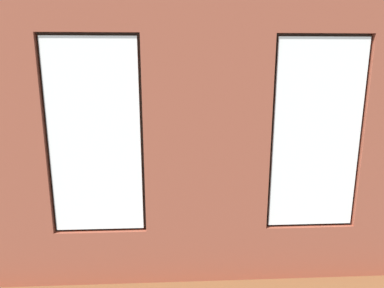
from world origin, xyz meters
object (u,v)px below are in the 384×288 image
(potted_plant_by_left_couch, at_px, (281,154))
(potted_plant_foreground_right, at_px, (79,130))
(potted_plant_beside_window_right, at_px, (86,200))
(coffee_table, at_px, (186,174))
(potted_plant_near_tv, at_px, (50,159))
(tv_flatscreen, at_px, (40,141))
(papasan_chair, at_px, (167,146))
(cup_ceramic, at_px, (175,168))
(couch_left, at_px, (324,172))
(candle_jar, at_px, (186,169))
(table_plant_small, at_px, (192,166))
(potted_plant_corner_near_left, at_px, (298,139))
(remote_black, at_px, (208,169))
(remote_gray, at_px, (160,173))
(media_console, at_px, (43,175))
(couch_by_window, at_px, (189,225))

(potted_plant_by_left_couch, distance_m, potted_plant_foreground_right, 4.81)
(potted_plant_beside_window_right, relative_size, potted_plant_foreground_right, 0.97)
(coffee_table, distance_m, potted_plant_beside_window_right, 2.46)
(coffee_table, xyz_separation_m, potted_plant_near_tv, (2.23, 0.59, 0.50))
(tv_flatscreen, bearing_deg, papasan_chair, -147.13)
(cup_ceramic, relative_size, papasan_chair, 0.07)
(couch_left, height_order, papasan_chair, couch_left)
(couch_left, bearing_deg, candle_jar, -90.79)
(tv_flatscreen, relative_size, potted_plant_by_left_couch, 2.46)
(couch_left, distance_m, candle_jar, 2.71)
(coffee_table, relative_size, cup_ceramic, 17.95)
(table_plant_small, bearing_deg, potted_plant_corner_near_left, -141.68)
(candle_jar, height_order, remote_black, candle_jar)
(remote_black, bearing_deg, potted_plant_corner_near_left, -39.87)
(coffee_table, xyz_separation_m, remote_gray, (0.47, 0.12, 0.06))
(cup_ceramic, height_order, papasan_chair, papasan_chair)
(couch_left, bearing_deg, papasan_chair, -124.11)
(candle_jar, relative_size, papasan_chair, 0.10)
(couch_left, bearing_deg, coffee_table, -90.79)
(remote_gray, relative_size, tv_flatscreen, 0.14)
(couch_left, bearing_deg, potted_plant_near_tv, -85.41)
(candle_jar, height_order, remote_gray, candle_jar)
(coffee_table, height_order, potted_plant_corner_near_left, potted_plant_corner_near_left)
(remote_gray, xyz_separation_m, potted_plant_foreground_right, (2.00, -2.11, 0.41))
(potted_plant_foreground_right, bearing_deg, potted_plant_by_left_couch, 174.91)
(potted_plant_foreground_right, bearing_deg, remote_gray, 133.46)
(candle_jar, relative_size, potted_plant_foreground_right, 0.09)
(media_console, xyz_separation_m, tv_flatscreen, (0.00, -0.00, 0.68))
(remote_black, distance_m, potted_plant_near_tv, 2.79)
(tv_flatscreen, xyz_separation_m, papasan_chair, (-2.38, -1.54, -0.50))
(couch_left, xyz_separation_m, papasan_chair, (3.09, -1.79, 0.12))
(cup_ceramic, height_order, remote_black, cup_ceramic)
(couch_left, distance_m, potted_plant_near_tv, 5.02)
(table_plant_small, bearing_deg, tv_flatscreen, -10.30)
(potted_plant_foreground_right, bearing_deg, table_plant_small, 140.74)
(remote_gray, height_order, potted_plant_corner_near_left, potted_plant_corner_near_left)
(candle_jar, relative_size, potted_plant_near_tv, 0.08)
(coffee_table, distance_m, papasan_chair, 1.99)
(coffee_table, bearing_deg, tv_flatscreen, -8.40)
(couch_left, distance_m, media_console, 5.48)
(table_plant_small, bearing_deg, couch_by_window, 85.58)
(coffee_table, height_order, potted_plant_near_tv, potted_plant_near_tv)
(papasan_chair, relative_size, potted_plant_near_tv, 0.81)
(media_console, bearing_deg, potted_plant_foreground_right, -100.94)
(coffee_table, height_order, remote_black, remote_black)
(potted_plant_near_tv, bearing_deg, potted_plant_foreground_right, -84.91)
(potted_plant_beside_window_right, relative_size, potted_plant_by_left_couch, 2.67)
(papasan_chair, bearing_deg, potted_plant_by_left_couch, 172.00)
(tv_flatscreen, distance_m, potted_plant_foreground_right, 1.61)
(couch_left, height_order, tv_flatscreen, tv_flatscreen)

